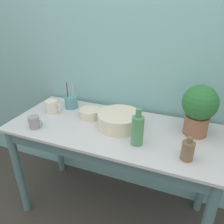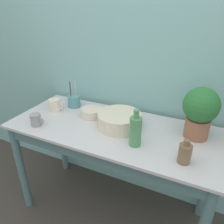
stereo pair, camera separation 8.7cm
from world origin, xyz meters
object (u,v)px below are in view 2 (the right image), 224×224
Objects in this scene: bottle_tall at (135,131)px; utensil_cup at (74,101)px; mug_grey at (36,120)px; potted_plant at (200,110)px; mug_cream at (55,105)px; bowl_wash_large at (119,120)px; bowl_small_cream at (91,113)px; bottle_short at (185,153)px.

bottle_tall is 1.01× the size of utensil_cup.
mug_grey is at bearing -99.47° from utensil_cup.
bottle_tall is 0.73m from mug_grey.
utensil_cup is (-0.99, 0.05, -0.14)m from potted_plant.
mug_cream is (-0.03, 0.25, 0.01)m from mug_grey.
potted_plant is 3.11× the size of mug_grey.
potted_plant reaches higher than bowl_wash_large.
mug_grey is at bearing -174.12° from bottle_tall.
potted_plant is 1.12× the size of bowl_wash_large.
bottle_tall is 0.73m from utensil_cup.
bottle_tall is 0.49m from bowl_small_cream.
bottle_short reaches higher than bowl_wash_large.
mug_grey is (-1.03, -0.03, -0.02)m from bottle_short.
potted_plant is at bearing 17.53° from mug_grey.
utensil_cup is (-0.96, 0.35, -0.01)m from bottle_short.
bottle_tall reaches higher than bottle_short.
bowl_wash_large is 0.52m from bottle_short.
bottle_tall reaches higher than mug_cream.
bowl_small_cream is at bearing -176.59° from potted_plant.
utensil_cup is (0.06, 0.39, 0.01)m from mug_grey.
utensil_cup is (0.10, 0.13, 0.00)m from mug_cream.
mug_grey is 0.69× the size of bowl_small_cream.
potted_plant is 2.38× the size of bottle_short.
bowl_wash_large is 1.27× the size of bottle_tall.
bowl_small_cream is at bearing 160.91° from bottle_short.
bottle_short is at bearing -19.09° from bowl_small_cream.
mug_grey is (-1.05, -0.33, -0.15)m from potted_plant.
bowl_wash_large is at bearing 156.89° from bottle_short.
bowl_small_cream is (0.32, 0.04, -0.02)m from mug_cream.
bottle_tall is 2.19× the size of mug_grey.
bottle_tall is 0.31m from bottle_short.
mug_cream is 0.82× the size of bowl_small_cream.
mug_grey is at bearing -156.61° from bowl_wash_large.
mug_cream is (-0.58, 0.02, -0.00)m from bowl_wash_large.
mug_grey is 0.84× the size of mug_cream.
utensil_cup is (-0.22, 0.10, 0.02)m from bowl_small_cream.
mug_grey is 0.39m from utensil_cup.
mug_grey reaches higher than bowl_small_cream.
utensil_cup reaches higher than mug_cream.
bottle_short is (-0.03, -0.30, -0.13)m from potted_plant.
bottle_tall is at bearing -141.98° from potted_plant.
potted_plant is at bearing 4.27° from mug_cream.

